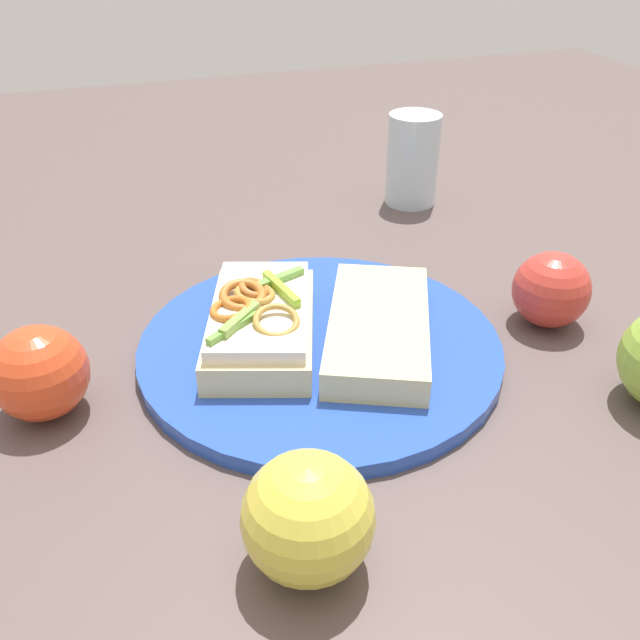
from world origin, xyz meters
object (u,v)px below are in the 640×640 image
(plate, at_px, (320,346))
(sandwich, at_px, (260,320))
(apple_0, at_px, (39,373))
(apple_2, at_px, (551,290))
(apple_3, at_px, (308,517))
(bread_slice_side, at_px, (378,328))
(drinking_glass, at_px, (413,160))

(plate, height_order, sandwich, sandwich)
(sandwich, relative_size, apple_0, 2.43)
(sandwich, relative_size, apple_2, 2.55)
(apple_2, relative_size, apple_3, 0.89)
(apple_0, height_order, apple_2, apple_0)
(plate, xyz_separation_m, apple_0, (-0.22, -0.01, 0.03))
(sandwich, bearing_deg, bread_slice_side, -89.82)
(sandwich, relative_size, apple_3, 2.27)
(plate, distance_m, apple_0, 0.22)
(apple_0, xyz_separation_m, apple_2, (0.43, -0.02, -0.00))
(drinking_glass, bearing_deg, apple_2, -90.76)
(plate, distance_m, sandwich, 0.06)
(apple_0, xyz_separation_m, apple_3, (0.14, -0.20, 0.00))
(apple_3, bearing_deg, drinking_glass, 58.62)
(apple_0, distance_m, apple_3, 0.24)
(bread_slice_side, relative_size, apple_2, 2.54)
(sandwich, xyz_separation_m, apple_2, (0.26, -0.04, 0.00))
(plate, xyz_separation_m, apple_3, (-0.08, -0.20, 0.03))
(sandwich, xyz_separation_m, drinking_glass, (0.26, 0.26, 0.02))
(apple_2, distance_m, drinking_glass, 0.30)
(drinking_glass, bearing_deg, apple_0, -147.12)
(apple_0, bearing_deg, apple_3, -53.98)
(bread_slice_side, xyz_separation_m, apple_0, (-0.27, 0.01, 0.01))
(drinking_glass, bearing_deg, bread_slice_side, -119.98)
(sandwich, xyz_separation_m, apple_3, (-0.03, -0.22, 0.01))
(plate, relative_size, sandwich, 1.75)
(sandwich, bearing_deg, apple_2, -79.28)
(sandwich, distance_m, apple_3, 0.22)
(apple_2, bearing_deg, plate, 174.28)
(apple_0, relative_size, apple_2, 1.05)
(bread_slice_side, distance_m, apple_3, 0.22)
(bread_slice_side, distance_m, apple_0, 0.27)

